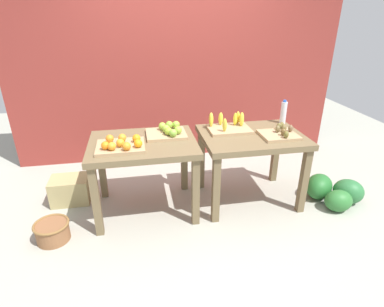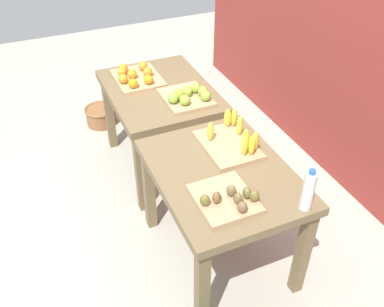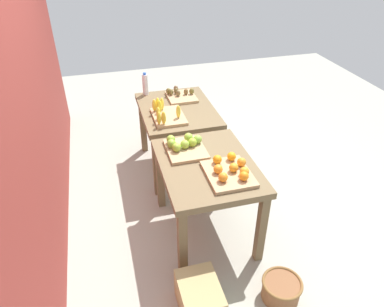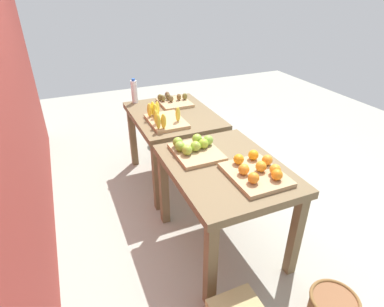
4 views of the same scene
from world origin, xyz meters
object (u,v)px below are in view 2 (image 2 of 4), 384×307
(water_bottle, at_px, (308,191))
(kiwi_bin, at_px, (227,199))
(wicker_basket, at_px, (101,115))
(apple_bin, at_px, (188,96))
(banana_crate, at_px, (232,141))
(display_table_left, at_px, (160,101))
(display_table_right, at_px, (222,185))
(cardboard_produce_box, at_px, (163,101))
(orange_bin, at_px, (136,77))

(water_bottle, bearing_deg, kiwi_bin, -118.83)
(water_bottle, relative_size, wicker_basket, 0.84)
(apple_bin, relative_size, kiwi_bin, 1.11)
(banana_crate, bearing_deg, wicker_basket, -163.97)
(water_bottle, bearing_deg, display_table_left, -170.23)
(display_table_right, height_order, water_bottle, water_bottle)
(apple_bin, bearing_deg, water_bottle, 6.09)
(cardboard_produce_box, bearing_deg, wicker_basket, -95.30)
(banana_crate, relative_size, cardboard_produce_box, 1.10)
(orange_bin, xyz_separation_m, kiwi_bin, (1.58, 0.03, -0.01))
(wicker_basket, relative_size, cardboard_produce_box, 0.79)
(apple_bin, height_order, kiwi_bin, apple_bin)
(banana_crate, bearing_deg, display_table_left, -169.78)
(display_table_right, distance_m, cardboard_produce_box, 2.03)
(display_table_left, bearing_deg, apple_bin, 26.49)
(water_bottle, relative_size, cardboard_produce_box, 0.67)
(wicker_basket, height_order, cardboard_produce_box, cardboard_produce_box)
(orange_bin, bearing_deg, kiwi_bin, 0.94)
(display_table_right, height_order, orange_bin, orange_bin)
(water_bottle, bearing_deg, orange_bin, -167.33)
(orange_bin, distance_m, cardboard_produce_box, 1.00)
(banana_crate, relative_size, water_bottle, 1.65)
(orange_bin, bearing_deg, water_bottle, 12.67)
(wicker_basket, bearing_deg, cardboard_produce_box, 84.70)
(display_table_right, bearing_deg, cardboard_produce_box, 171.19)
(wicker_basket, distance_m, cardboard_produce_box, 0.65)
(water_bottle, bearing_deg, cardboard_produce_box, 179.34)
(kiwi_bin, height_order, cardboard_produce_box, kiwi_bin)
(banana_crate, distance_m, water_bottle, 0.68)
(orange_bin, distance_m, wicker_basket, 1.01)
(apple_bin, relative_size, wicker_basket, 1.26)
(water_bottle, height_order, wicker_basket, water_bottle)
(display_table_right, bearing_deg, wicker_basket, -170.06)
(display_table_left, distance_m, display_table_right, 1.12)
(display_table_right, xyz_separation_m, wicker_basket, (-2.00, -0.35, -0.56))
(display_table_right, distance_m, wicker_basket, 2.10)
(wicker_basket, bearing_deg, banana_crate, 16.03)
(display_table_right, xyz_separation_m, water_bottle, (0.46, 0.27, 0.24))
(orange_bin, relative_size, cardboard_produce_box, 1.10)
(display_table_left, height_order, apple_bin, apple_bin)
(banana_crate, bearing_deg, display_table_right, -39.29)
(display_table_right, height_order, banana_crate, banana_crate)
(display_table_right, distance_m, orange_bin, 1.34)
(banana_crate, xyz_separation_m, kiwi_bin, (0.46, -0.27, -0.02))
(display_table_right, distance_m, banana_crate, 0.31)
(display_table_left, relative_size, cardboard_produce_box, 2.60)
(orange_bin, height_order, apple_bin, apple_bin)
(banana_crate, height_order, wicker_basket, banana_crate)
(banana_crate, bearing_deg, kiwi_bin, -30.39)
(kiwi_bin, relative_size, cardboard_produce_box, 0.90)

